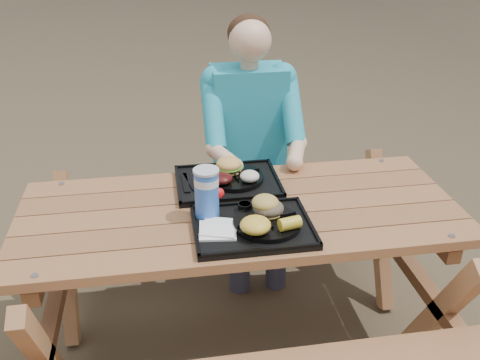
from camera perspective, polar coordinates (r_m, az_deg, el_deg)
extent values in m
plane|color=#999999|center=(2.65, 0.00, -17.17)|extent=(60.00, 60.00, 0.00)
cube|color=black|center=(2.04, 1.34, -5.13)|extent=(0.45, 0.35, 0.02)
cube|color=black|center=(2.36, -1.31, -0.32)|extent=(0.45, 0.35, 0.02)
cylinder|color=black|center=(2.04, 2.90, -4.59)|extent=(0.26, 0.26, 0.02)
cylinder|color=black|center=(2.37, -0.63, 0.27)|extent=(0.26, 0.26, 0.02)
cube|color=white|center=(2.00, -2.41, -5.31)|extent=(0.15, 0.15, 0.02)
cylinder|color=blue|center=(2.06, -3.56, -1.51)|extent=(0.09, 0.09, 0.19)
cylinder|color=black|center=(2.12, 0.53, -2.91)|extent=(0.06, 0.06, 0.03)
cylinder|color=gold|center=(2.14, 2.42, -2.74)|extent=(0.06, 0.06, 0.03)
ellipsoid|color=yellow|center=(1.95, 1.66, -4.82)|extent=(0.11, 0.11, 0.06)
cube|color=black|center=(2.36, -5.25, -0.14)|extent=(0.07, 0.18, 0.01)
ellipsoid|color=#420D0D|center=(2.29, -1.99, 0.18)|extent=(0.10, 0.10, 0.04)
ellipsoid|color=beige|center=(2.30, 1.04, 0.41)|extent=(0.08, 0.08, 0.05)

